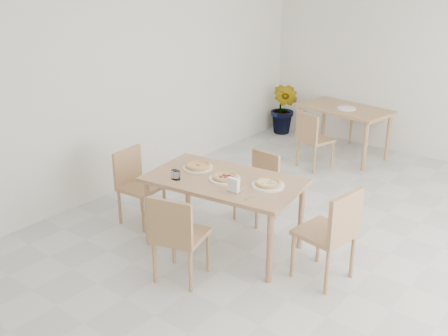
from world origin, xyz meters
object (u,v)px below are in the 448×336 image
Objects in this scene: main_table at (224,186)px; chair_back_s at (312,137)px; chair_back_n at (373,114)px; tumbler_a at (177,175)px; chair_north at (260,181)px; pizza_mushroom at (268,183)px; pizza_margherita at (198,166)px; plate_empty at (347,108)px; plate_mushroom at (268,185)px; plate_pepperoni at (225,179)px; tumbler_b at (174,174)px; napkin_holder at (234,186)px; chair_east at (333,229)px; chair_west at (136,181)px; chair_south at (177,233)px; pizza_pepperoni at (225,177)px; potted_plant at (284,108)px; second_table at (344,114)px; plate_margherita at (198,168)px.

chair_back_s is at bearing 91.34° from main_table.
tumbler_a is at bearing -69.81° from chair_back_n.
pizza_mushroom reaches higher than chair_north.
chair_north is 0.89× the size of chair_back_n.
pizza_margherita is 3.15m from plate_empty.
plate_pepperoni is at bearing -162.40° from plate_mushroom.
plate_pepperoni is 1.03× the size of pizza_mushroom.
tumbler_b is at bearing -91.69° from plate_empty.
napkin_holder is at bearing -35.84° from plate_pepperoni.
chair_north is 0.94× the size of chair_back_s.
main_table is 5.22× the size of plate_pepperoni.
chair_north is 2.54× the size of pizza_mushroom.
plate_empty is at bearing -85.77° from chair_back_s.
main_table is 0.81m from chair_north.
tumbler_a is at bearing -98.04° from chair_north.
main_table is at bearing -76.54° from chair_east.
chair_back_s is at bearing -138.30° from chair_east.
main_table is 5.86× the size of pizza_margherita.
plate_pepperoni is 1.12× the size of pizza_margherita.
main_table is at bearing -164.99° from plate_mushroom.
chair_east is (1.26, -0.66, 0.08)m from chair_north.
plate_empty is (0.86, 3.35, 0.28)m from chair_west.
plate_pepperoni is at bearing -76.11° from chair_north.
tumbler_b reaches higher than chair_north.
pizza_mushroom is at bearing -127.76° from chair_south.
pizza_pepperoni is at bearing 0.00° from plate_pepperoni.
plate_pepperoni is at bearing -65.79° from potted_plant.
chair_west is 1.20m from plate_pepperoni.
second_table is at bearing 89.28° from tumbler_b.
plate_mushroom is 3.23m from second_table.
plate_margherita is 3.42× the size of tumbler_b.
chair_south is 0.97× the size of potted_plant.
chair_east reaches higher than plate_pepperoni.
main_table is 1.17m from chair_east.
chair_east is at bearing -48.84° from chair_back_n.
plate_margherita is 2.27× the size of napkin_holder.
chair_south is at bearing -85.56° from plate_pepperoni.
pizza_pepperoni is (0.00, 0.00, 0.02)m from plate_pepperoni.
pizza_mushroom is 3.40× the size of tumbler_a.
tumbler_b reaches higher than main_table.
chair_back_s is (-0.32, 1.72, 0.03)m from chair_north.
plate_mushroom is at bearing -45.19° from chair_north.
pizza_margherita is (-1.54, -0.06, 0.25)m from chair_east.
main_table is at bearing -76.01° from second_table.
tumbler_a reaches higher than pizza_margherita.
main_table is 0.37m from napkin_holder.
pizza_mushroom is at bearing -82.72° from chair_east.
chair_north is at bearing 68.79° from plate_margherita.
pizza_mushroom is at bearing -153.43° from plate_mushroom.
plate_pepperoni is at bearing -75.65° from second_table.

